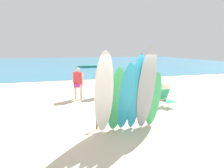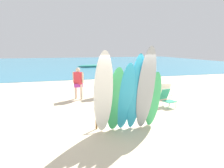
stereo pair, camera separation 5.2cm
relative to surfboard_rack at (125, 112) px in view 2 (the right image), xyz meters
The scene contains 14 objects.
ground 14.01m from the surfboard_rack, 90.00° to the left, with size 60.00×60.00×0.00m, color beige.
ocean_water 30.63m from the surfboard_rack, 90.00° to the left, with size 60.00×40.00×0.02m, color teal.
surfboard_rack is the anchor object (origin of this frame).
surfboard_white_0 1.37m from the surfboard_rack, 145.19° to the right, with size 0.57×0.08×2.76m, color white.
surfboard_green_1 0.90m from the surfboard_rack, 133.40° to the right, with size 0.56×0.06×2.25m, color #38B266.
surfboard_teal_2 0.84m from the surfboard_rack, 107.39° to the right, with size 0.53×0.07×2.37m, color #289EC6.
surfboard_teal_3 0.94m from the surfboard_rack, 69.69° to the right, with size 0.50×0.07×2.60m, color #289EC6.
surfboard_grey_4 1.17m from the surfboard_rack, 50.08° to the right, with size 0.56×0.06×2.85m, color #999EA3.
surfboard_green_5 1.07m from the surfboard_rack, 29.62° to the right, with size 0.47×0.07×2.04m, color #38B266.
beachgoer_near_rack 4.49m from the surfboard_rack, 86.71° to the left, with size 0.58×0.42×1.74m.
beachgoer_strolling 4.38m from the surfboard_rack, 104.93° to the left, with size 0.54×0.42×1.67m.
beach_chair_red 3.13m from the surfboard_rack, 32.34° to the left, with size 0.64×0.76×0.83m.
beach_chair_blue 4.56m from the surfboard_rack, 41.64° to the left, with size 0.70×0.84×0.81m.
distant_boat 21.78m from the surfboard_rack, 81.76° to the left, with size 5.01×1.07×0.40m.
Camera 2 is at (-2.20, -6.25, 2.69)m, focal length 32.05 mm.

